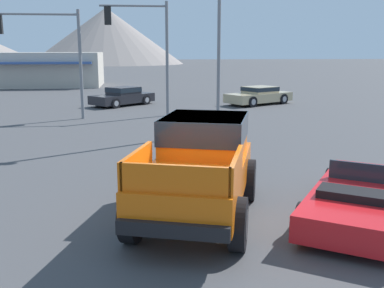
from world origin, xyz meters
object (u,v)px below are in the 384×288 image
object	(u,v)px
orange_pickup_truck	(201,161)
red_convertible_car	(362,199)
traffic_light_main	(142,37)
parked_car_dark	(123,96)
parked_car_tan	(259,95)
street_lamp_post	(219,3)
traffic_light_crosswalk	(44,42)

from	to	relation	value
orange_pickup_truck	red_convertible_car	xyz separation A→B (m)	(3.26, -0.79, -0.72)
traffic_light_main	parked_car_dark	bearing A→B (deg)	-75.65
orange_pickup_truck	parked_car_tan	world-z (taller)	orange_pickup_truck
traffic_light_main	street_lamp_post	bearing A→B (deg)	119.57
orange_pickup_truck	traffic_light_crosswalk	bearing A→B (deg)	130.00
orange_pickup_truck	parked_car_tan	bearing A→B (deg)	89.01
parked_car_tan	traffic_light_crosswalk	xyz separation A→B (m)	(-12.33, -4.92, 3.24)
parked_car_dark	traffic_light_crosswalk	size ratio (longest dim) A/B	0.77
parked_car_tan	parked_car_dark	size ratio (longest dim) A/B	1.15
traffic_light_crosswalk	street_lamp_post	distance (m)	9.37
traffic_light_crosswalk	red_convertible_car	bearing A→B (deg)	121.14
orange_pickup_truck	traffic_light_main	distance (m)	15.12
red_convertible_car	traffic_light_crosswalk	distance (m)	17.90
traffic_light_main	street_lamp_post	xyz separation A→B (m)	(3.06, -5.39, 1.21)
traffic_light_crosswalk	parked_car_tan	bearing A→B (deg)	-158.24
traffic_light_main	street_lamp_post	world-z (taller)	street_lamp_post
parked_car_dark	red_convertible_car	bearing A→B (deg)	152.52
parked_car_dark	traffic_light_crosswalk	world-z (taller)	traffic_light_crosswalk
orange_pickup_truck	parked_car_dark	distance (m)	19.81
parked_car_tan	traffic_light_main	size ratio (longest dim) A/B	0.82
parked_car_dark	street_lamp_post	distance (m)	12.10
traffic_light_main	traffic_light_crosswalk	world-z (taller)	traffic_light_main
orange_pickup_truck	traffic_light_main	size ratio (longest dim) A/B	0.86
orange_pickup_truck	street_lamp_post	bearing A→B (deg)	95.38
parked_car_tan	street_lamp_post	xyz separation A→B (m)	(-4.44, -9.76, 4.72)
red_convertible_car	traffic_light_main	distance (m)	16.57
orange_pickup_truck	street_lamp_post	distance (m)	10.49
street_lamp_post	orange_pickup_truck	bearing A→B (deg)	-102.39
parked_car_tan	street_lamp_post	bearing A→B (deg)	125.43
parked_car_tan	traffic_light_main	world-z (taller)	traffic_light_main
red_convertible_car	parked_car_dark	bearing A→B (deg)	139.21
red_convertible_car	parked_car_dark	size ratio (longest dim) A/B	1.14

